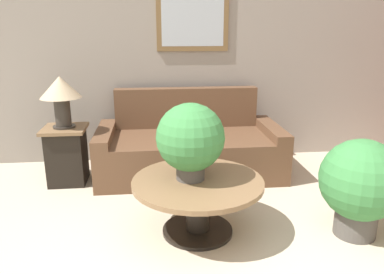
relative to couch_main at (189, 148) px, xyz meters
name	(u,v)px	position (x,y,z in m)	size (l,w,h in m)	color
wall_back	(183,57)	(-0.02, 0.57, 1.01)	(7.77, 0.09, 2.60)	gray
couch_main	(189,148)	(0.00, 0.00, 0.00)	(2.10, 0.99, 0.95)	brown
coffee_table	(198,195)	(-0.07, -1.35, 0.05)	(1.08, 1.08, 0.48)	black
side_table	(67,155)	(-1.37, -0.15, 0.02)	(0.45, 0.45, 0.63)	black
table_lamp	(61,92)	(-1.37, -0.15, 0.72)	(0.43, 0.43, 0.55)	#2D2823
potted_plant_on_table	(190,139)	(-0.12, -1.32, 0.52)	(0.55, 0.55, 0.63)	#4C4742
potted_plant_floor	(361,183)	(1.24, -1.53, 0.16)	(0.66, 0.66, 0.83)	#4C4742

